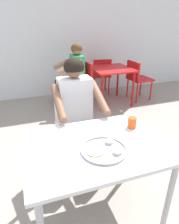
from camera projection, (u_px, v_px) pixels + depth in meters
name	position (u px, v px, depth m)	size (l,w,h in m)	color
ground_plane	(94.00, 223.00, 1.75)	(12.00, 12.00, 0.05)	gray
back_wall	(36.00, 13.00, 3.90)	(12.00, 0.12, 3.40)	silver
table_foreground	(96.00, 153.00, 1.52)	(1.07, 0.77, 0.75)	silver
thali_tray	(104.00, 149.00, 1.40)	(0.33, 0.33, 0.03)	#B7BABF
drinking_cup	(132.00, 122.00, 1.69)	(0.07, 0.07, 0.10)	#D84C19
chair_foreground	(73.00, 121.00, 2.35)	(0.40, 0.40, 0.85)	silver
diner_foreground	(77.00, 109.00, 2.06)	(0.49, 0.55, 1.26)	black
table_background_red	(111.00, 73.00, 3.94)	(0.77, 0.79, 0.73)	red
chair_red_left	(82.00, 83.00, 3.78)	(0.49, 0.45, 0.87)	red
chair_red_right	(137.00, 77.00, 4.17)	(0.47, 0.47, 0.83)	red
chair_red_far	(101.00, 73.00, 4.49)	(0.48, 0.47, 0.81)	red
patron_background	(72.00, 71.00, 3.67)	(0.55, 0.49, 1.22)	black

